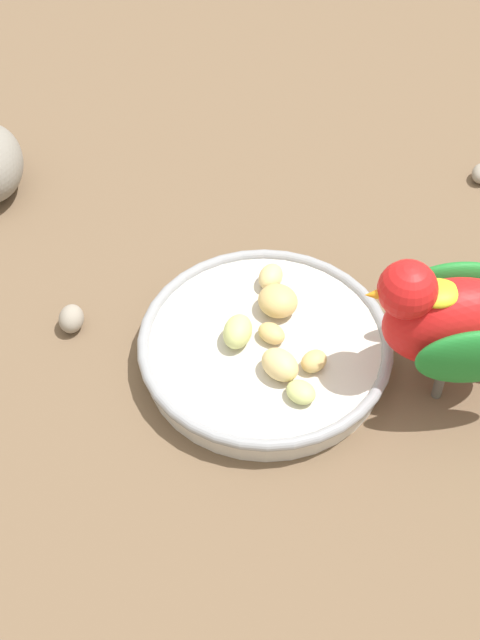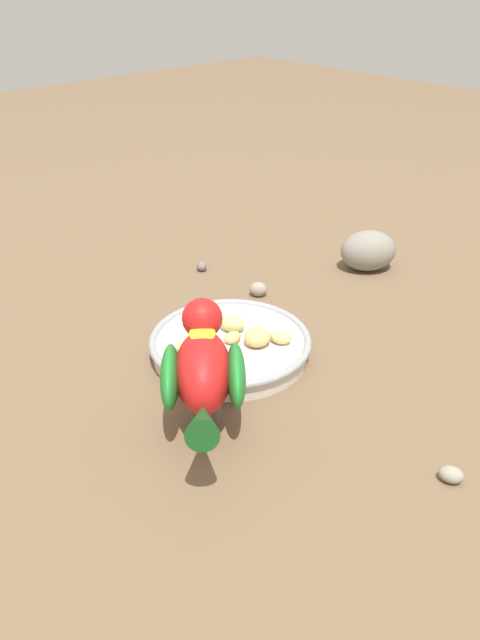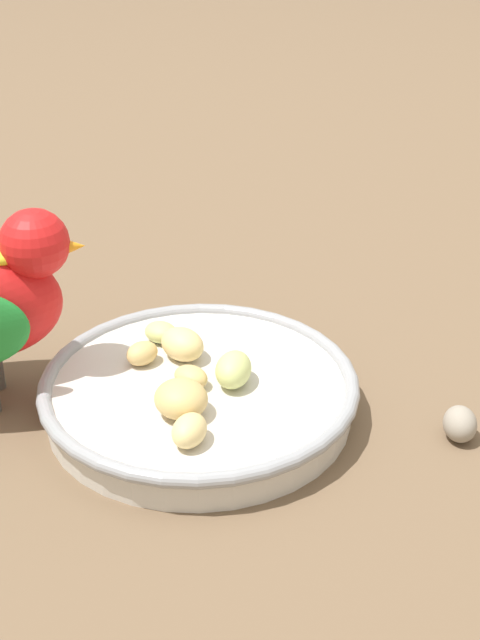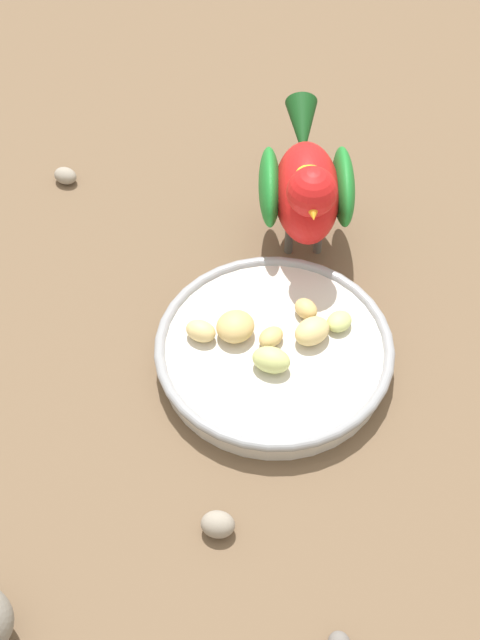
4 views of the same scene
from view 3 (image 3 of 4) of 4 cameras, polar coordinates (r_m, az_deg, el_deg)
ground_plane at (r=0.65m, az=-0.40°, el=-5.85°), size 4.00×4.00×0.00m
feeding_bowl at (r=0.65m, az=-2.56°, el=-4.60°), size 0.23×0.23×0.03m
apple_piece_0 at (r=0.66m, az=-6.14°, el=-2.08°), size 0.02×0.03×0.02m
apple_piece_1 at (r=0.63m, az=-0.71°, el=-3.14°), size 0.04×0.04×0.02m
apple_piece_2 at (r=0.64m, az=-3.08°, el=-3.57°), size 0.03×0.02×0.02m
apple_piece_3 at (r=0.60m, az=-3.70°, el=-4.94°), size 0.04×0.04×0.02m
apple_piece_4 at (r=0.67m, az=-3.54°, el=-1.48°), size 0.04×0.03×0.02m
apple_piece_5 at (r=0.69m, az=-4.97°, el=-0.76°), size 0.03×0.02×0.01m
apple_piece_6 at (r=0.58m, az=-3.18°, el=-6.90°), size 0.03×0.04×0.02m
pebble_0 at (r=0.64m, az=13.57°, el=-6.33°), size 0.04×0.04×0.02m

